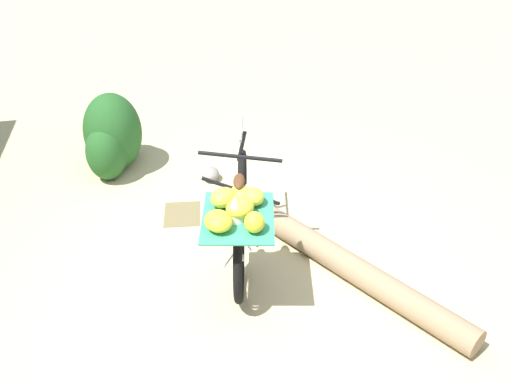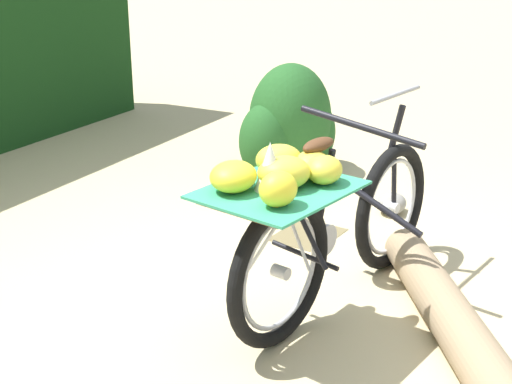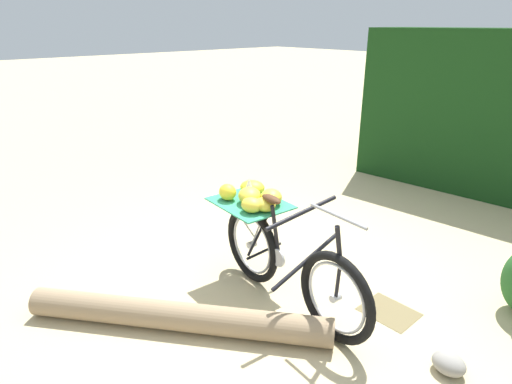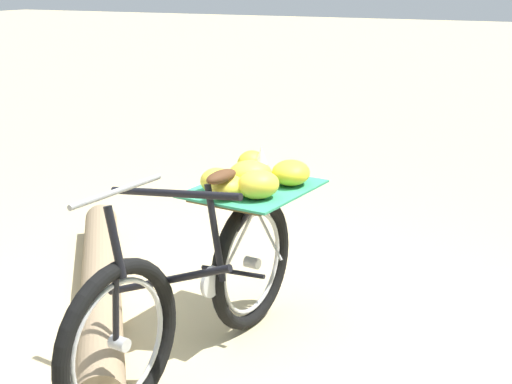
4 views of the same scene
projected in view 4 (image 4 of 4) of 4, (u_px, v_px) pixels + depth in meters
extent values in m
plane|color=#C6B284|center=(252.00, 350.00, 3.73)|extent=(60.00, 60.00, 0.00)
torus|color=black|center=(119.00, 343.00, 3.04)|extent=(0.73, 0.13, 0.73)
torus|color=#B7B7BC|center=(119.00, 343.00, 3.04)|extent=(0.57, 0.07, 0.57)
cylinder|color=#B7B7BC|center=(119.00, 343.00, 3.04)|extent=(0.07, 0.09, 0.06)
torus|color=black|center=(252.00, 263.00, 3.90)|extent=(0.73, 0.13, 0.73)
torus|color=#B7B7BC|center=(252.00, 263.00, 3.90)|extent=(0.57, 0.07, 0.57)
cylinder|color=#B7B7BC|center=(252.00, 263.00, 3.90)|extent=(0.07, 0.09, 0.06)
cylinder|color=black|center=(167.00, 280.00, 3.26)|extent=(0.10, 0.70, 0.30)
cylinder|color=black|center=(173.00, 193.00, 3.21)|extent=(0.10, 0.71, 0.11)
cylinder|color=black|center=(215.00, 233.00, 3.54)|extent=(0.04, 0.12, 0.49)
cylinder|color=black|center=(233.00, 272.00, 3.74)|extent=(0.06, 0.38, 0.05)
cylinder|color=black|center=(237.00, 231.00, 3.71)|extent=(0.05, 0.32, 0.47)
cylinder|color=black|center=(116.00, 312.00, 2.99)|extent=(0.03, 0.05, 0.30)
cylinder|color=black|center=(115.00, 242.00, 2.92)|extent=(0.04, 0.10, 0.30)
cylinder|color=gray|center=(117.00, 191.00, 2.89)|extent=(0.52, 0.07, 0.02)
ellipsoid|color=#4C2D19|center=(221.00, 177.00, 3.51)|extent=(0.23, 0.11, 0.06)
cylinder|color=#B7B7BC|center=(211.00, 282.00, 3.58)|extent=(0.16, 0.03, 0.16)
cylinder|color=#B7B7BC|center=(242.00, 235.00, 3.77)|extent=(0.03, 0.20, 0.39)
cylinder|color=#B7B7BC|center=(263.00, 223.00, 3.94)|extent=(0.04, 0.24, 0.39)
cube|color=brown|center=(254.00, 192.00, 3.80)|extent=(0.64, 0.49, 0.02)
cube|color=#33936B|center=(254.00, 189.00, 3.80)|extent=(0.73, 0.60, 0.01)
ellipsoid|color=yellow|center=(251.00, 164.00, 3.98)|extent=(0.19, 0.17, 0.15)
ellipsoid|color=yellow|center=(250.00, 174.00, 3.77)|extent=(0.31, 0.30, 0.15)
ellipsoid|color=yellow|center=(227.00, 187.00, 3.60)|extent=(0.24, 0.21, 0.12)
ellipsoid|color=yellow|center=(216.00, 180.00, 3.69)|extent=(0.22, 0.20, 0.13)
ellipsoid|color=yellow|center=(291.00, 173.00, 3.83)|extent=(0.29, 0.26, 0.13)
ellipsoid|color=yellow|center=(258.00, 185.00, 3.59)|extent=(0.28, 0.28, 0.14)
cone|color=white|center=(261.00, 166.00, 3.79)|extent=(0.15, 0.15, 0.22)
cylinder|color=#937A5B|center=(101.00, 285.00, 4.24)|extent=(2.07, 1.69, 0.23)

